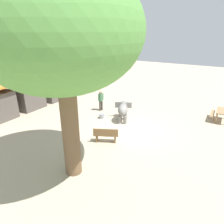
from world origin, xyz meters
TOP-DOWN VIEW (x-y plane):
  - ground_plane at (0.00, 0.00)m, footprint 60.00×60.00m
  - elephant at (1.36, 1.06)m, footprint 1.77×1.46m
  - person_handler at (2.15, 3.44)m, footprint 0.48×0.32m
  - shade_tree_main at (-4.74, 0.31)m, footprint 6.18×5.67m
  - wooden_bench at (-1.82, 0.46)m, footprint 0.98×1.43m
  - picnic_table_near at (4.81, -4.98)m, footprint 1.52×1.50m
  - market_stall_blue at (-0.39, 8.78)m, footprint 2.50×2.50m
  - market_stall_green at (2.21, 8.78)m, footprint 2.50×2.50m
  - feed_bucket at (0.89, 2.55)m, footprint 0.36×0.36m

SIDE VIEW (x-z plane):
  - ground_plane at x=0.00m, z-range 0.00..0.00m
  - feed_bucket at x=0.89m, z-range 0.00..0.32m
  - wooden_bench at x=-1.82m, z-range 0.03..0.91m
  - picnic_table_near at x=4.81m, z-range 0.20..0.98m
  - elephant at x=1.36m, z-range 0.17..1.42m
  - person_handler at x=2.15m, z-range 0.14..1.76m
  - market_stall_blue at x=-0.39m, z-range -0.12..2.40m
  - market_stall_green at x=2.21m, z-range -0.12..2.40m
  - shade_tree_main at x=-4.74m, z-range 1.79..9.87m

